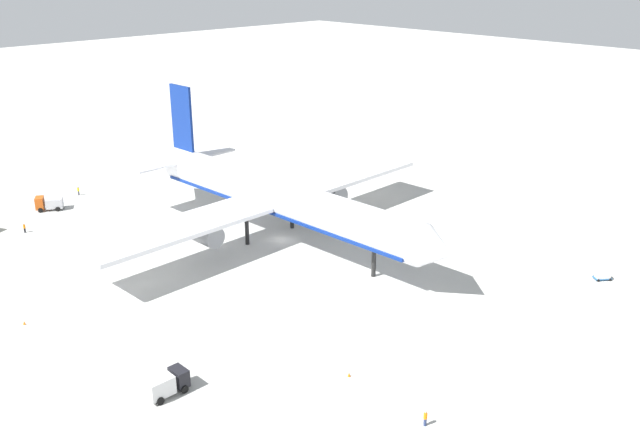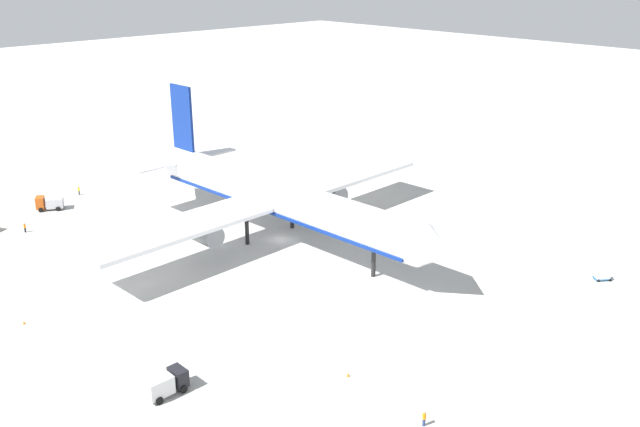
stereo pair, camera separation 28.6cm
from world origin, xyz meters
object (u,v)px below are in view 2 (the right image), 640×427
Objects in this scene: ground_worker_1 at (25,228)px; traffic_cone_0 at (239,166)px; baggage_cart_0 at (602,276)px; ground_worker_0 at (79,191)px; service_truck_2 at (165,383)px; traffic_cone_1 at (24,322)px; airliner at (276,197)px; traffic_cone_2 at (348,374)px; service_truck_1 at (49,203)px; ground_worker_2 at (424,418)px.

traffic_cone_0 is at bearing 96.42° from ground_worker_1.
ground_worker_0 is at bearing -157.41° from baggage_cart_0.
baggage_cart_0 is 1.71× the size of ground_worker_1.
service_truck_2 reaches higher than traffic_cone_1.
airliner is 127.43× the size of traffic_cone_0.
traffic_cone_1 is (-0.64, -43.63, -7.18)m from airliner.
service_truck_2 reaches higher than ground_worker_1.
traffic_cone_0 is (-5.83, 51.80, -0.58)m from ground_worker_1.
traffic_cone_1 is (-47.07, -67.96, -0.41)m from baggage_cart_0.
service_truck_2 is at bearing -124.52° from traffic_cone_2.
ground_worker_2 is at bearing -0.34° from service_truck_1.
service_truck_2 is 20.78m from traffic_cone_2.
service_truck_1 is (-41.11, -21.95, -6.06)m from airliner.
traffic_cone_2 is (83.13, -7.74, -0.63)m from ground_worker_0.
baggage_cart_0 is 85.20m from traffic_cone_0.
service_truck_2 is 2.79× the size of ground_worker_2.
service_truck_1 is at bearing -179.77° from traffic_cone_2.
ground_worker_2 is at bearing 5.31° from ground_worker_1.
ground_worker_2 is (23.43, 16.25, -0.56)m from service_truck_2.
traffic_cone_1 is (40.48, -21.68, -1.12)m from service_truck_1.
traffic_cone_0 is at bearing 150.44° from traffic_cone_2.
baggage_cart_0 is 96.23m from ground_worker_1.
ground_worker_0 reaches higher than ground_worker_2.
traffic_cone_2 is (76.37, -43.31, 0.00)m from traffic_cone_0.
airliner is 46.97m from service_truck_2.
service_truck_1 is 99.03m from baggage_cart_0.
ground_worker_0 reaches higher than traffic_cone_1.
service_truck_1 is 3.07× the size of ground_worker_2.
traffic_cone_1 is (-26.52, -4.89, -1.17)m from service_truck_2.
service_truck_2 is at bearing -8.33° from ground_worker_1.
service_truck_2 is at bearing -19.19° from ground_worker_0.
ground_worker_1 reaches higher than traffic_cone_0.
service_truck_1 is at bearing 165.94° from service_truck_2.
traffic_cone_2 is (-8.79, -45.97, -0.41)m from baggage_cart_0.
traffic_cone_1 is at bearing -59.74° from traffic_cone_0.
service_truck_1 reaches higher than traffic_cone_0.
ground_worker_0 reaches higher than baggage_cart_0.
traffic_cone_1 is 44.15m from traffic_cone_2.
ground_worker_2 is at bearing -86.47° from baggage_cart_0.
service_truck_1 is 11.61m from ground_worker_1.
service_truck_1 is 1.10× the size of service_truck_2.
airliner reaches higher than baggage_cart_0.
airliner is 13.09× the size of service_truck_1.
service_truck_2 is 75.57m from ground_worker_0.
airliner is 39.60× the size of ground_worker_0.
service_truck_2 is 27.00m from traffic_cone_1.
airliner reaches higher than service_truck_1.
service_truck_2 is (67.00, -16.78, 0.05)m from service_truck_1.
traffic_cone_0 is at bearing 136.93° from service_truck_2.
service_truck_2 is (25.89, -38.73, -6.00)m from airliner.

